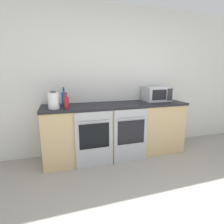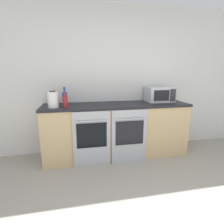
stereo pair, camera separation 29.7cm
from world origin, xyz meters
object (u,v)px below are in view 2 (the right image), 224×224
Objects in this scene: microwave at (159,94)px; oven_left at (92,139)px; oven_right at (129,136)px; bottle_blue at (65,98)px; bottle_amber at (55,99)px; bottle_red at (65,101)px; kettle at (53,100)px.

oven_left is at bearing -161.97° from microwave.
oven_left is 0.60m from oven_right.
microwave is 1.67m from bottle_blue.
bottle_amber is 0.80× the size of bottle_blue.
oven_left is 0.83m from bottle_blue.
bottle_amber is at bearing 158.17° from oven_right.
oven_right is 1.13m from bottle_red.
bottle_red is at bearing -11.52° from kettle.
bottle_amber is at bearing 168.54° from bottle_blue.
oven_right is 1.23m from bottle_blue.
bottle_red reaches higher than oven_right.
oven_right is 1.36m from bottle_amber.
microwave is 1.89× the size of kettle.
kettle is at bearing -173.02° from microwave.
bottle_amber is 0.93× the size of kettle.
microwave is (1.28, 0.42, 0.61)m from oven_left.
bottle_red is (0.02, -0.27, -0.02)m from bottle_blue.
bottle_blue is at bearing 56.40° from kettle.
bottle_blue is (-1.67, 0.01, -0.02)m from microwave.
kettle is (-0.18, 0.04, 0.03)m from bottle_red.
oven_right is (0.60, 0.00, 0.00)m from oven_left.
bottle_red is at bearing -171.07° from microwave.
bottle_blue reaches higher than oven_left.
microwave is at bearing -0.38° from bottle_blue.
oven_left is 1.47m from microwave.
microwave is 2.03× the size of bottle_amber.
bottle_amber is at bearing 90.36° from kettle.
microwave reaches higher than oven_left.
bottle_amber is (-0.55, 0.46, 0.57)m from oven_left.
oven_right is 1.30m from kettle.
bottle_red is at bearing -59.56° from bottle_amber.
bottle_red is (0.18, -0.30, 0.00)m from bottle_amber.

